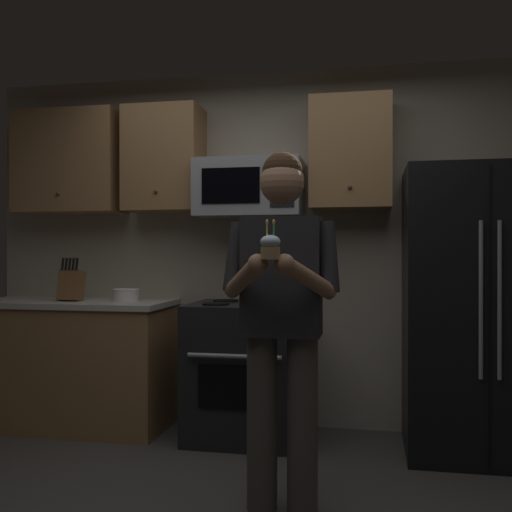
{
  "coord_description": "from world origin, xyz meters",
  "views": [
    {
      "loc": [
        0.69,
        -2.57,
        1.26
      ],
      "look_at": [
        0.13,
        0.28,
        1.25
      ],
      "focal_mm": 41.27,
      "sensor_mm": 36.0,
      "label": 1
    }
  ],
  "objects_px": {
    "person": "(282,308)",
    "knife_block": "(71,285)",
    "bowl_large_white": "(126,295)",
    "oven_range": "(246,370)",
    "cupcake": "(270,247)",
    "microwave": "(250,188)",
    "refrigerator": "(478,311)"
  },
  "relations": [
    {
      "from": "bowl_large_white",
      "to": "knife_block",
      "type": "bearing_deg",
      "value": -170.95
    },
    {
      "from": "oven_range",
      "to": "knife_block",
      "type": "height_order",
      "value": "knife_block"
    },
    {
      "from": "knife_block",
      "to": "oven_range",
      "type": "bearing_deg",
      "value": 1.32
    },
    {
      "from": "microwave",
      "to": "bowl_large_white",
      "type": "height_order",
      "value": "microwave"
    },
    {
      "from": "oven_range",
      "to": "microwave",
      "type": "distance_m",
      "value": 1.26
    },
    {
      "from": "refrigerator",
      "to": "cupcake",
      "type": "distance_m",
      "value": 1.8
    },
    {
      "from": "oven_range",
      "to": "microwave",
      "type": "relative_size",
      "value": 1.26
    },
    {
      "from": "bowl_large_white",
      "to": "microwave",
      "type": "bearing_deg",
      "value": 5.53
    },
    {
      "from": "bowl_large_white",
      "to": "person",
      "type": "relative_size",
      "value": 0.11
    },
    {
      "from": "person",
      "to": "bowl_large_white",
      "type": "bearing_deg",
      "value": 139.25
    },
    {
      "from": "person",
      "to": "microwave",
      "type": "bearing_deg",
      "value": 108.76
    },
    {
      "from": "microwave",
      "to": "cupcake",
      "type": "distance_m",
      "value": 1.65
    },
    {
      "from": "bowl_large_white",
      "to": "cupcake",
      "type": "distance_m",
      "value": 1.98
    },
    {
      "from": "microwave",
      "to": "bowl_large_white",
      "type": "distance_m",
      "value": 1.17
    },
    {
      "from": "refrigerator",
      "to": "knife_block",
      "type": "xyz_separation_m",
      "value": [
        -2.78,
        0.01,
        0.14
      ]
    },
    {
      "from": "knife_block",
      "to": "cupcake",
      "type": "bearing_deg",
      "value": -39.31
    },
    {
      "from": "microwave",
      "to": "bowl_large_white",
      "type": "bearing_deg",
      "value": -174.47
    },
    {
      "from": "oven_range",
      "to": "cupcake",
      "type": "relative_size",
      "value": 5.36
    },
    {
      "from": "cupcake",
      "to": "refrigerator",
      "type": "bearing_deg",
      "value": 51.68
    },
    {
      "from": "microwave",
      "to": "cupcake",
      "type": "xyz_separation_m",
      "value": [
        0.41,
        -1.54,
        -0.43
      ]
    },
    {
      "from": "bowl_large_white",
      "to": "cupcake",
      "type": "height_order",
      "value": "cupcake"
    },
    {
      "from": "refrigerator",
      "to": "microwave",
      "type": "bearing_deg",
      "value": 173.97
    },
    {
      "from": "person",
      "to": "knife_block",
      "type": "bearing_deg",
      "value": 148.0
    },
    {
      "from": "knife_block",
      "to": "cupcake",
      "type": "relative_size",
      "value": 1.84
    },
    {
      "from": "knife_block",
      "to": "person",
      "type": "xyz_separation_m",
      "value": [
        1.7,
        -1.06,
        -0.04
      ]
    },
    {
      "from": "microwave",
      "to": "person",
      "type": "bearing_deg",
      "value": -71.24
    },
    {
      "from": "microwave",
      "to": "bowl_large_white",
      "type": "xyz_separation_m",
      "value": [
        -0.89,
        -0.09,
        -0.75
      ]
    },
    {
      "from": "refrigerator",
      "to": "bowl_large_white",
      "type": "distance_m",
      "value": 2.39
    },
    {
      "from": "oven_range",
      "to": "bowl_large_white",
      "type": "height_order",
      "value": "bowl_large_white"
    },
    {
      "from": "bowl_large_white",
      "to": "cupcake",
      "type": "bearing_deg",
      "value": -48.1
    },
    {
      "from": "knife_block",
      "to": "cupcake",
      "type": "xyz_separation_m",
      "value": [
        1.7,
        -1.39,
        0.26
      ]
    },
    {
      "from": "refrigerator",
      "to": "person",
      "type": "xyz_separation_m",
      "value": [
        -1.09,
        -1.05,
        0.1
      ]
    }
  ]
}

